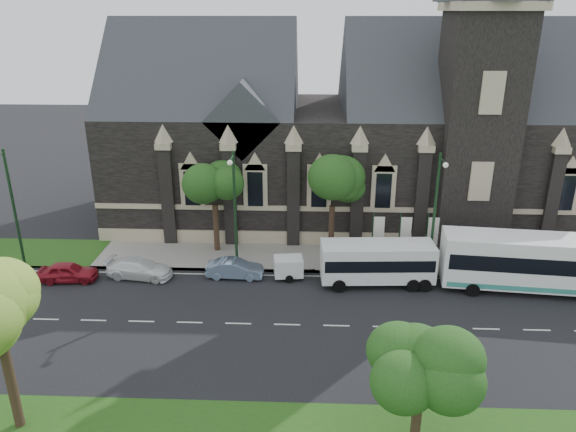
# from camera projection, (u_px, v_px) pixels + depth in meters

# --- Properties ---
(ground) EXTENTS (160.00, 160.00, 0.00)m
(ground) POSITION_uv_depth(u_px,v_px,m) (287.00, 325.00, 33.00)
(ground) COLOR black
(ground) RESTS_ON ground
(sidewalk) EXTENTS (80.00, 5.00, 0.15)m
(sidewalk) POSITION_uv_depth(u_px,v_px,m) (292.00, 257.00, 41.84)
(sidewalk) COLOR gray
(sidewalk) RESTS_ON ground
(museum) EXTENTS (40.00, 17.70, 29.90)m
(museum) POSITION_uv_depth(u_px,v_px,m) (354.00, 129.00, 47.42)
(museum) COLOR black
(museum) RESTS_ON ground
(tree_park_near) EXTENTS (4.42, 4.42, 8.56)m
(tree_park_near) POSITION_uv_depth(u_px,v_px,m) (2.00, 301.00, 22.97)
(tree_park_near) COLOR black
(tree_park_near) RESTS_ON ground
(tree_park_east) EXTENTS (3.40, 3.40, 6.28)m
(tree_park_east) POSITION_uv_depth(u_px,v_px,m) (426.00, 354.00, 22.41)
(tree_park_east) COLOR black
(tree_park_east) RESTS_ON ground
(tree_walk_right) EXTENTS (4.08, 4.08, 7.80)m
(tree_walk_right) POSITION_uv_depth(u_px,v_px,m) (336.00, 182.00, 40.80)
(tree_walk_right) COLOR black
(tree_walk_right) RESTS_ON ground
(tree_walk_left) EXTENTS (3.91, 3.91, 7.64)m
(tree_walk_left) POSITION_uv_depth(u_px,v_px,m) (217.00, 182.00, 41.16)
(tree_walk_left) COLOR black
(tree_walk_left) RESTS_ON ground
(street_lamp_near) EXTENTS (0.36, 1.88, 9.00)m
(street_lamp_near) POSITION_uv_depth(u_px,v_px,m) (436.00, 208.00, 37.42)
(street_lamp_near) COLOR #16331A
(street_lamp_near) RESTS_ON ground
(street_lamp_mid) EXTENTS (0.36, 1.88, 9.00)m
(street_lamp_mid) POSITION_uv_depth(u_px,v_px,m) (234.00, 206.00, 37.95)
(street_lamp_mid) COLOR #16331A
(street_lamp_mid) RESTS_ON ground
(street_lamp_far) EXTENTS (0.36, 1.88, 9.00)m
(street_lamp_far) POSITION_uv_depth(u_px,v_px,m) (11.00, 203.00, 38.55)
(street_lamp_far) COLOR #16331A
(street_lamp_far) RESTS_ON ground
(banner_flag_left) EXTENTS (0.90, 0.10, 4.00)m
(banner_flag_left) POSITION_uv_depth(u_px,v_px,m) (376.00, 233.00, 40.31)
(banner_flag_left) COLOR #16331A
(banner_flag_left) RESTS_ON ground
(banner_flag_center) EXTENTS (0.90, 0.10, 4.00)m
(banner_flag_center) POSITION_uv_depth(u_px,v_px,m) (403.00, 234.00, 40.24)
(banner_flag_center) COLOR #16331A
(banner_flag_center) RESTS_ON ground
(banner_flag_right) EXTENTS (0.90, 0.10, 4.00)m
(banner_flag_right) POSITION_uv_depth(u_px,v_px,m) (430.00, 234.00, 40.16)
(banner_flag_right) COLOR #16331A
(banner_flag_right) RESTS_ON ground
(tour_coach) EXTENTS (13.55, 4.16, 3.89)m
(tour_coach) POSITION_uv_depth(u_px,v_px,m) (544.00, 263.00, 36.25)
(tour_coach) COLOR white
(tour_coach) RESTS_ON ground
(shuttle_bus) EXTENTS (7.88, 3.08, 2.99)m
(shuttle_bus) POSITION_uv_depth(u_px,v_px,m) (377.00, 261.00, 37.39)
(shuttle_bus) COLOR white
(shuttle_bus) RESTS_ON ground
(box_trailer) EXTENTS (2.99, 1.76, 1.56)m
(box_trailer) POSITION_uv_depth(u_px,v_px,m) (288.00, 266.00, 38.48)
(box_trailer) COLOR silver
(box_trailer) RESTS_ON ground
(sedan) EXTENTS (4.09, 1.56, 1.33)m
(sedan) POSITION_uv_depth(u_px,v_px,m) (235.00, 269.00, 38.64)
(sedan) COLOR #7990AF
(sedan) RESTS_ON ground
(car_far_red) EXTENTS (4.12, 1.90, 1.37)m
(car_far_red) POSITION_uv_depth(u_px,v_px,m) (68.00, 272.00, 38.11)
(car_far_red) COLOR maroon
(car_far_red) RESTS_ON ground
(car_far_white) EXTENTS (4.91, 2.48, 1.37)m
(car_far_white) POSITION_uv_depth(u_px,v_px,m) (140.00, 268.00, 38.64)
(car_far_white) COLOR white
(car_far_white) RESTS_ON ground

